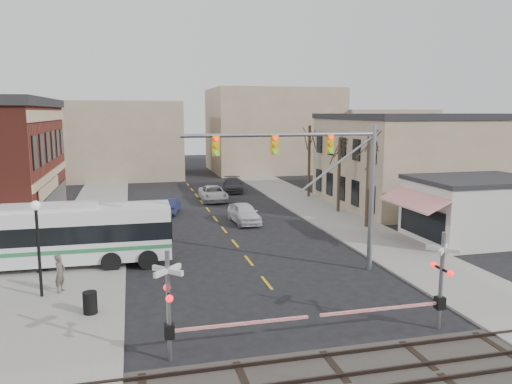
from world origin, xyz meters
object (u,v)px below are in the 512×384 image
transit_bus (50,235)px  pedestrian_far (44,256)px  rr_crossing_west (181,306)px  car_a (244,213)px  traffic_signal_mast (323,168)px  car_d (233,185)px  trash_bin (90,303)px  pedestrian_near (60,273)px  car_b (169,206)px  street_lamp (37,229)px  car_c (213,194)px  rr_crossing_east (432,283)px

transit_bus → pedestrian_far: transit_bus is taller
rr_crossing_west → car_a: 22.08m
traffic_signal_mast → rr_crossing_west: 11.90m
car_d → trash_bin: bearing=-102.2°
rr_crossing_west → pedestrian_far: 13.02m
transit_bus → pedestrian_far: (-0.24, -0.88, -0.95)m
trash_bin → pedestrian_near: pedestrian_near is taller
car_b → traffic_signal_mast: bearing=123.1°
rr_crossing_west → street_lamp: (-5.79, 7.42, 1.38)m
street_lamp → car_c: street_lamp is taller
pedestrian_near → pedestrian_far: size_ratio=1.09×
car_a → trash_bin: bearing=-126.1°
car_b → street_lamp: bearing=81.7°
car_a → pedestrian_far: size_ratio=2.75×
car_c → pedestrian_far: (-12.45, -19.96, 0.23)m
car_d → pedestrian_near: bearing=-106.9°
car_b → car_c: (4.65, 5.20, 0.06)m
rr_crossing_west → car_a: rr_crossing_west is taller
transit_bus → pedestrian_near: 4.60m
transit_bus → rr_crossing_west: size_ratio=2.36×
rr_crossing_east → street_lamp: (-15.63, 7.40, 1.38)m
street_lamp → pedestrian_far: bearing=97.0°
rr_crossing_east → pedestrian_near: (-14.84, 7.83, -0.93)m
transit_bus → pedestrian_near: bearing=-76.7°
street_lamp → car_c: bearing=63.4°
pedestrian_near → pedestrian_far: pedestrian_near is taller
car_c → street_lamp: bearing=-116.2°
pedestrian_near → car_d: bearing=-6.4°
rr_crossing_west → car_c: (6.18, 31.32, -1.24)m
pedestrian_far → car_a: bearing=-17.6°
car_c → pedestrian_near: size_ratio=2.85×
rr_crossing_west → car_c: rr_crossing_west is taller
traffic_signal_mast → car_a: bearing=95.5°
car_b → car_c: bearing=-118.7°
rr_crossing_east → pedestrian_far: size_ratio=3.34×
car_a → car_c: size_ratio=0.88×
street_lamp → car_b: size_ratio=1.11×
rr_crossing_west → rr_crossing_east: (9.84, 0.02, 0.00)m
transit_bus → pedestrian_far: 1.32m
rr_crossing_east → car_c: bearing=96.7°
rr_crossing_west → car_c: size_ratio=1.07×
rr_crossing_west → car_d: 37.68m
rr_crossing_east → car_a: (-2.88, 20.90, -1.18)m
rr_crossing_west → rr_crossing_east: 9.84m
car_a → car_b: (-5.43, 5.20, -0.12)m
traffic_signal_mast → car_a: 14.18m
transit_bus → traffic_signal_mast: size_ratio=1.27×
rr_crossing_west → car_a: (6.96, 20.92, -1.18)m
transit_bus → pedestrian_near: size_ratio=7.22×
car_c → pedestrian_near: 25.99m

